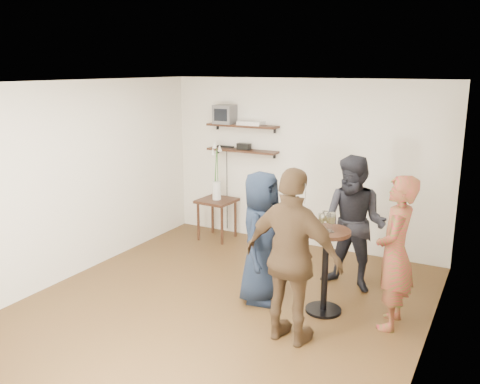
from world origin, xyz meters
name	(u,v)px	position (x,y,z in m)	size (l,w,h in m)	color
room	(222,200)	(0.00, 0.00, 1.30)	(4.58, 5.08, 2.68)	#412915
shelf_upper	(242,126)	(-1.00, 2.38, 1.85)	(1.20, 0.25, 0.04)	black
shelf_lower	(242,151)	(-1.00, 2.38, 1.45)	(1.20, 0.25, 0.04)	black
crt_monitor	(225,114)	(-1.31, 2.38, 2.02)	(0.32, 0.30, 0.30)	#59595B
dvd_deck	(251,123)	(-0.85, 2.38, 1.90)	(0.40, 0.24, 0.06)	silver
radio	(244,146)	(-0.97, 2.38, 1.52)	(0.22, 0.10, 0.10)	black
power_strip	(226,147)	(-1.34, 2.42, 1.48)	(0.30, 0.05, 0.03)	black
side_table	(217,206)	(-1.31, 2.08, 0.56)	(0.59, 0.59, 0.67)	black
vase_lilies	(217,181)	(-1.31, 2.08, 0.97)	(0.19, 0.20, 0.97)	silver
drinks_table	(325,260)	(1.10, 0.43, 0.64)	(0.54, 0.54, 0.99)	black
wine_glass_fl	(321,219)	(1.04, 0.39, 1.12)	(0.06, 0.06, 0.19)	silver
wine_glass_fr	(332,219)	(1.17, 0.39, 1.14)	(0.07, 0.07, 0.22)	silver
wine_glass_bl	(325,217)	(1.06, 0.48, 1.13)	(0.07, 0.07, 0.20)	silver
wine_glass_br	(329,219)	(1.12, 0.44, 1.12)	(0.06, 0.06, 0.19)	silver
person_plaid	(395,253)	(1.85, 0.47, 0.84)	(0.61, 0.40, 1.68)	#B8152F
person_dark	(354,224)	(1.19, 1.21, 0.86)	(0.83, 0.65, 1.72)	black
person_navy	(261,237)	(0.32, 0.36, 0.80)	(0.78, 0.51, 1.60)	black
person_brown	(293,258)	(1.01, -0.35, 0.91)	(1.07, 0.44, 1.82)	#45311D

